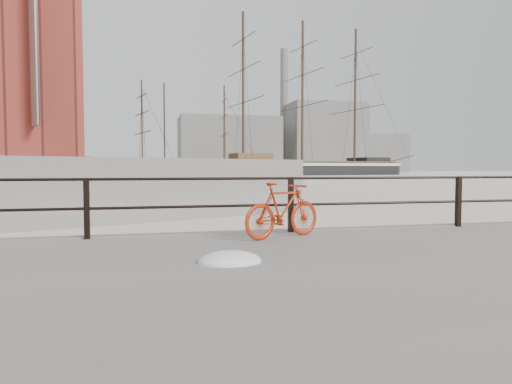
{
  "coord_description": "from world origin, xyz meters",
  "views": [
    {
      "loc": [
        -6.03,
        -8.02,
        1.51
      ],
      "look_at": [
        -3.76,
        1.5,
        1.0
      ],
      "focal_mm": 32.0,
      "sensor_mm": 36.0,
      "label": 1
    }
  ],
  "objects": [
    {
      "name": "industrial_mid",
      "position": [
        55.0,
        145.0,
        12.0
      ],
      "size": [
        26.0,
        20.0,
        24.0
      ],
      "primitive_type": "cube",
      "color": "gray",
      "rests_on": "ground"
    },
    {
      "name": "schooner_mid",
      "position": [
        3.31,
        84.02,
        0.0
      ],
      "size": [
        26.56,
        11.91,
        19.11
      ],
      "primitive_type": null,
      "rotation": [
        0.0,
        0.0,
        -0.03
      ],
      "color": "silver",
      "rests_on": "ground"
    },
    {
      "name": "smokestack",
      "position": [
        42.0,
        150.0,
        22.0
      ],
      "size": [
        2.8,
        2.8,
        44.0
      ],
      "primitive_type": "cylinder",
      "color": "gray",
      "rests_on": "ground"
    },
    {
      "name": "guardrail",
      "position": [
        0.0,
        -0.15,
        0.85
      ],
      "size": [
        28.0,
        0.1,
        1.0
      ],
      "primitive_type": null,
      "color": "black",
      "rests_on": "promenade"
    },
    {
      "name": "bicycle",
      "position": [
        -3.84,
        -0.78,
        0.82
      ],
      "size": [
        1.51,
        0.81,
        0.93
      ],
      "primitive_type": "imported",
      "rotation": [
        0.0,
        0.0,
        0.4
      ],
      "color": "#AB280B",
      "rests_on": "promenade"
    },
    {
      "name": "industrial_west",
      "position": [
        20.0,
        140.0,
        9.0
      ],
      "size": [
        32.0,
        18.0,
        18.0
      ],
      "primitive_type": "cube",
      "color": "gray",
      "rests_on": "ground"
    },
    {
      "name": "schooner_left",
      "position": [
        -11.68,
        69.86,
        0.0
      ],
      "size": [
        24.16,
        15.77,
        17.11
      ],
      "primitive_type": null,
      "rotation": [
        0.0,
        0.0,
        0.27
      ],
      "color": "silver",
      "rests_on": "ground"
    },
    {
      "name": "barque_black",
      "position": [
        26.54,
        85.6,
        0.0
      ],
      "size": [
        63.39,
        31.19,
        34.3
      ],
      "primitive_type": null,
      "rotation": [
        0.0,
        0.0,
        0.19
      ],
      "color": "black",
      "rests_on": "ground"
    },
    {
      "name": "industrial_east",
      "position": [
        78.0,
        150.0,
        7.0
      ],
      "size": [
        20.0,
        16.0,
        14.0
      ],
      "primitive_type": "cube",
      "color": "gray",
      "rests_on": "ground"
    },
    {
      "name": "ground",
      "position": [
        0.0,
        0.0,
        0.0
      ],
      "size": [
        400.0,
        400.0,
        0.0
      ],
      "primitive_type": "plane",
      "color": "white",
      "rests_on": "ground"
    }
  ]
}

